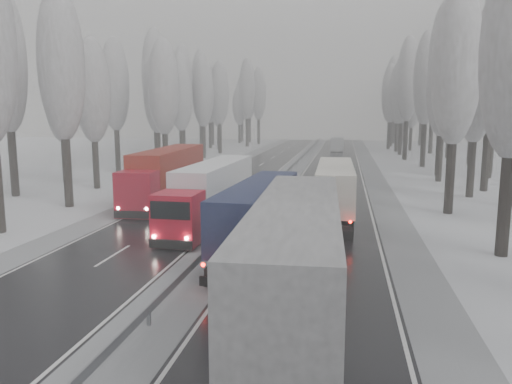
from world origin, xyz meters
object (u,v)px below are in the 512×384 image
(truck_blue_box, at_px, (263,209))
(truck_cream_box, at_px, (335,186))
(truck_grey_tarp, at_px, (298,247))
(truck_red_red, at_px, (166,171))
(truck_red_white, at_px, (212,188))
(box_truck_distant, at_px, (337,144))

(truck_blue_box, distance_m, truck_cream_box, 10.06)
(truck_grey_tarp, xyz_separation_m, truck_red_red, (-13.31, 22.41, -0.05))
(truck_cream_box, relative_size, truck_red_white, 0.97)
(truck_grey_tarp, height_order, truck_red_red, truck_grey_tarp)
(truck_cream_box, xyz_separation_m, truck_red_white, (-8.38, -3.24, 0.07))
(truck_cream_box, xyz_separation_m, box_truck_distant, (-0.82, 63.90, -0.83))
(box_truck_distant, bearing_deg, truck_red_white, -95.25)
(truck_cream_box, distance_m, truck_red_red, 14.79)
(truck_cream_box, bearing_deg, truck_red_red, 164.03)
(truck_cream_box, relative_size, box_truck_distant, 2.00)
(box_truck_distant, relative_size, truck_red_white, 0.49)
(truck_grey_tarp, xyz_separation_m, truck_cream_box, (0.98, 18.61, -0.35))
(truck_grey_tarp, bearing_deg, truck_red_white, 113.67)
(truck_cream_box, bearing_deg, box_truck_distant, 89.64)
(truck_grey_tarp, bearing_deg, truck_cream_box, 84.95)
(truck_blue_box, height_order, truck_red_red, truck_red_red)
(truck_blue_box, relative_size, truck_red_white, 0.94)
(box_truck_distant, distance_m, truck_red_red, 61.61)
(truck_blue_box, distance_m, box_truck_distant, 73.29)
(box_truck_distant, bearing_deg, truck_grey_tarp, -88.94)
(truck_blue_box, height_order, box_truck_distant, truck_blue_box)
(truck_red_red, bearing_deg, box_truck_distant, 74.24)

